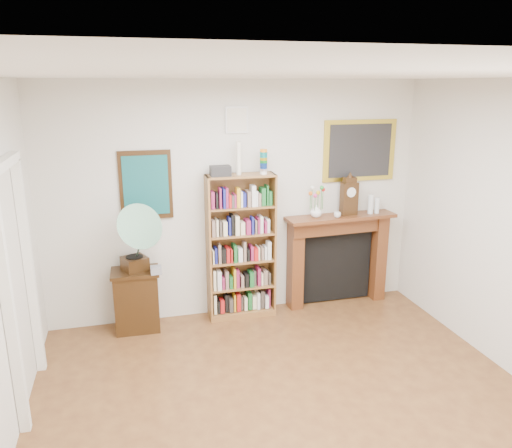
{
  "coord_description": "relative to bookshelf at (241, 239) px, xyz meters",
  "views": [
    {
      "loc": [
        -1.28,
        -3.14,
        2.75
      ],
      "look_at": [
        -0.01,
        1.6,
        1.36
      ],
      "focal_mm": 35.0,
      "sensor_mm": 36.0,
      "label": 1
    }
  ],
  "objects": [
    {
      "name": "teal_poster",
      "position": [
        -1.06,
        0.14,
        0.68
      ],
      "size": [
        0.58,
        0.04,
        0.78
      ],
      "color": "black",
      "rests_on": "back_wall"
    },
    {
      "name": "teacup",
      "position": [
        1.18,
        -0.08,
        0.24
      ],
      "size": [
        0.11,
        0.11,
        0.07
      ],
      "primitive_type": "imported",
      "rotation": [
        0.0,
        0.0,
        -0.37
      ],
      "color": "silver",
      "rests_on": "fireplace"
    },
    {
      "name": "bottle_left",
      "position": [
        1.66,
        -0.0,
        0.32
      ],
      "size": [
        0.07,
        0.07,
        0.24
      ],
      "primitive_type": "cylinder",
      "color": "silver",
      "rests_on": "fireplace"
    },
    {
      "name": "cd_stack",
      "position": [
        -1.02,
        -0.2,
        -0.21
      ],
      "size": [
        0.12,
        0.12,
        0.08
      ],
      "primitive_type": "cube",
      "rotation": [
        0.0,
        0.0,
        -0.01
      ],
      "color": "#A2A2AD",
      "rests_on": "side_cabinet"
    },
    {
      "name": "small_picture",
      "position": [
        -0.01,
        0.14,
        1.38
      ],
      "size": [
        0.26,
        0.04,
        0.3
      ],
      "color": "white",
      "rests_on": "back_wall"
    },
    {
      "name": "door_casing",
      "position": [
        -2.21,
        -1.14,
        0.29
      ],
      "size": [
        0.08,
        1.02,
        2.17
      ],
      "color": "white",
      "rests_on": "left_wall"
    },
    {
      "name": "bottle_right",
      "position": [
        1.75,
        -0.01,
        0.3
      ],
      "size": [
        0.06,
        0.06,
        0.2
      ],
      "primitive_type": "cylinder",
      "color": "silver",
      "rests_on": "fireplace"
    },
    {
      "name": "bookshelf",
      "position": [
        0.0,
        0.0,
        0.0
      ],
      "size": [
        0.81,
        0.29,
        2.01
      ],
      "rotation": [
        0.0,
        0.0,
        -0.01
      ],
      "color": "brown",
      "rests_on": "floor"
    },
    {
      "name": "mantel_clock",
      "position": [
        1.37,
        0.01,
        0.43
      ],
      "size": [
        0.21,
        0.13,
        0.47
      ],
      "rotation": [
        0.0,
        0.0,
        0.09
      ],
      "color": "black",
      "rests_on": "fireplace"
    },
    {
      "name": "fireplace",
      "position": [
        1.27,
        0.06,
        -0.28
      ],
      "size": [
        1.41,
        0.39,
        1.18
      ],
      "rotation": [
        0.0,
        0.0,
        0.05
      ],
      "color": "#502712",
      "rests_on": "floor"
    },
    {
      "name": "gramophone",
      "position": [
        -1.24,
        -0.17,
        0.21
      ],
      "size": [
        0.7,
        0.77,
        0.82
      ],
      "rotation": [
        0.0,
        0.0,
        0.41
      ],
      "color": "black",
      "rests_on": "side_cabinet"
    },
    {
      "name": "room",
      "position": [
        -0.01,
        -2.34,
        0.42
      ],
      "size": [
        4.51,
        5.01,
        2.81
      ],
      "color": "#512E18",
      "rests_on": "ground"
    },
    {
      "name": "side_cabinet",
      "position": [
        -1.24,
        -0.05,
        -0.61
      ],
      "size": [
        0.54,
        0.4,
        0.72
      ],
      "primitive_type": "cube",
      "rotation": [
        0.0,
        0.0,
        -0.04
      ],
      "color": "black",
      "rests_on": "floor"
    },
    {
      "name": "gilt_painting",
      "position": [
        1.54,
        0.14,
        0.98
      ],
      "size": [
        0.95,
        0.04,
        0.75
      ],
      "color": "gold",
      "rests_on": "back_wall"
    },
    {
      "name": "flower_vase",
      "position": [
        0.94,
        0.01,
        0.28
      ],
      "size": [
        0.15,
        0.15,
        0.15
      ],
      "primitive_type": "imported",
      "rotation": [
        0.0,
        0.0,
        0.02
      ],
      "color": "white",
      "rests_on": "fireplace"
    }
  ]
}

